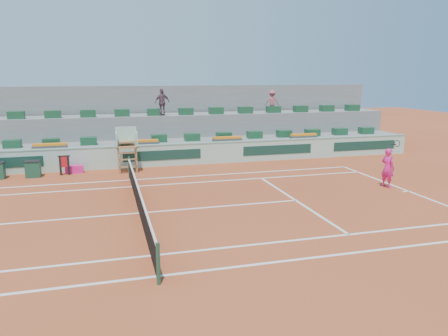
# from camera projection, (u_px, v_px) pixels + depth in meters

# --- Properties ---
(ground) EXTENTS (90.00, 90.00, 0.00)m
(ground) POSITION_uv_depth(u_px,v_px,m) (139.00, 213.00, 16.43)
(ground) COLOR #9C3D1E
(ground) RESTS_ON ground
(seating_tier_lower) EXTENTS (36.00, 4.00, 1.20)m
(seating_tier_lower) POSITION_uv_depth(u_px,v_px,m) (124.00, 151.00, 26.40)
(seating_tier_lower) COLOR gray
(seating_tier_lower) RESTS_ON ground
(seating_tier_upper) EXTENTS (36.00, 2.40, 2.60)m
(seating_tier_upper) POSITION_uv_depth(u_px,v_px,m) (123.00, 136.00, 27.76)
(seating_tier_upper) COLOR gray
(seating_tier_upper) RESTS_ON ground
(stadium_back_wall) EXTENTS (36.00, 0.40, 4.40)m
(stadium_back_wall) POSITION_uv_depth(u_px,v_px,m) (121.00, 119.00, 29.08)
(stadium_back_wall) COLOR gray
(stadium_back_wall) RESTS_ON ground
(player_bag) EXTENTS (0.91, 0.41, 0.41)m
(player_bag) POSITION_uv_depth(u_px,v_px,m) (74.00, 169.00, 23.14)
(player_bag) COLOR #FC208F
(player_bag) RESTS_ON ground
(spectator_mid) EXTENTS (1.06, 0.67, 1.68)m
(spectator_mid) POSITION_uv_depth(u_px,v_px,m) (162.00, 102.00, 27.17)
(spectator_mid) COLOR #6A4753
(spectator_mid) RESTS_ON seating_tier_upper
(spectator_right) EXTENTS (1.08, 0.76, 1.52)m
(spectator_right) POSITION_uv_depth(u_px,v_px,m) (272.00, 101.00, 29.36)
(spectator_right) COLOR #A6535A
(spectator_right) RESTS_ON seating_tier_upper
(court_lines) EXTENTS (23.89, 11.09, 0.01)m
(court_lines) POSITION_uv_depth(u_px,v_px,m) (139.00, 213.00, 16.43)
(court_lines) COLOR white
(court_lines) RESTS_ON ground
(tennis_net) EXTENTS (0.10, 11.97, 1.10)m
(tennis_net) POSITION_uv_depth(u_px,v_px,m) (139.00, 200.00, 16.32)
(tennis_net) COLOR black
(tennis_net) RESTS_ON ground
(advertising_hoarding) EXTENTS (36.00, 0.34, 1.26)m
(advertising_hoarding) POSITION_uv_depth(u_px,v_px,m) (127.00, 157.00, 24.32)
(advertising_hoarding) COLOR #ACD8C1
(advertising_hoarding) RESTS_ON ground
(umpire_chair) EXTENTS (1.10, 0.90, 2.40)m
(umpire_chair) POSITION_uv_depth(u_px,v_px,m) (127.00, 143.00, 23.18)
(umpire_chair) COLOR #9B673B
(umpire_chair) RESTS_ON ground
(seat_row_lower) EXTENTS (32.90, 0.60, 0.44)m
(seat_row_lower) POSITION_uv_depth(u_px,v_px,m) (125.00, 140.00, 25.38)
(seat_row_lower) COLOR #194B2B
(seat_row_lower) RESTS_ON seating_tier_lower
(seat_row_upper) EXTENTS (32.90, 0.60, 0.44)m
(seat_row_upper) POSITION_uv_depth(u_px,v_px,m) (122.00, 113.00, 26.88)
(seat_row_upper) COLOR #194B2B
(seat_row_upper) RESTS_ON seating_tier_upper
(flower_planters) EXTENTS (26.80, 0.36, 0.28)m
(flower_planters) POSITION_uv_depth(u_px,v_px,m) (98.00, 144.00, 24.25)
(flower_planters) COLOR #484848
(flower_planters) RESTS_ON seating_tier_lower
(drink_cooler_a) EXTENTS (0.74, 0.64, 0.84)m
(drink_cooler_a) POSITION_uv_depth(u_px,v_px,m) (33.00, 169.00, 22.19)
(drink_cooler_a) COLOR #174731
(drink_cooler_a) RESTS_ON ground
(towel_rack) EXTENTS (0.61, 0.10, 1.03)m
(towel_rack) POSITION_uv_depth(u_px,v_px,m) (64.00, 164.00, 22.58)
(towel_rack) COLOR black
(towel_rack) RESTS_ON ground
(tennis_player) EXTENTS (0.62, 0.94, 2.28)m
(tennis_player) POSITION_uv_depth(u_px,v_px,m) (388.00, 168.00, 20.08)
(tennis_player) COLOR #FC208F
(tennis_player) RESTS_ON ground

